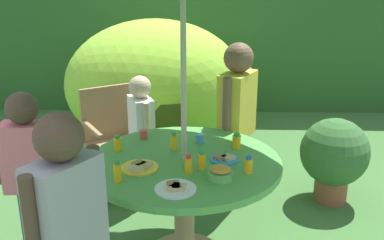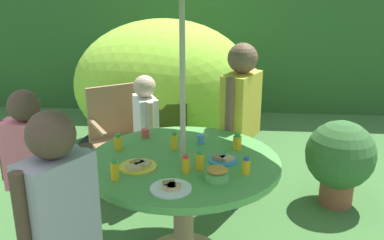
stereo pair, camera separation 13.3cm
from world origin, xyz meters
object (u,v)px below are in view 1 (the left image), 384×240
Objects in this scene: child_in_grey_shirt at (66,211)px; juice_bottle_far_right at (248,165)px; wooden_chair at (114,133)px; juice_bottle_near_right at (237,141)px; child_in_white_shirt at (141,122)px; cup_far at (200,139)px; potted_plant at (334,155)px; cup_near at (144,134)px; snack_bowl at (220,173)px; juice_bottle_back_edge at (118,172)px; juice_bottle_center_back at (202,161)px; plate_mid_left at (224,159)px; juice_bottle_front_edge at (118,144)px; plate_near_left at (140,167)px; child_in_yellow_shirt at (237,105)px; child_in_pink_shirt at (28,157)px; plate_mid_right at (176,188)px; dome_tent at (155,86)px; juice_bottle_center_front at (188,165)px; garden_table at (184,178)px; juice_bottle_far_left at (174,142)px.

child_in_grey_shirt is 1.14m from juice_bottle_far_right.
juice_bottle_near_right is (1.06, -0.90, 0.29)m from wooden_chair.
child_in_white_shirt is at bearing 126.83° from juice_bottle_far_right.
potted_plant is at bearing 26.43° from cup_far.
juice_bottle_near_right is at bearing -14.02° from cup_near.
snack_bowl reaches higher than potted_plant.
wooden_chair is 7.36× the size of juice_bottle_back_edge.
juice_bottle_far_right is 0.90× the size of juice_bottle_center_back.
plate_mid_left is at bearing -33.52° from cup_near.
snack_bowl is 1.23× the size of juice_bottle_center_back.
juice_bottle_front_edge is at bearing -156.92° from potted_plant.
juice_bottle_front_edge is (-0.19, 0.29, 0.04)m from plate_near_left.
child_in_yellow_shirt is 1.35m from juice_bottle_back_edge.
juice_bottle_far_right is at bearing -8.45° from child_in_pink_shirt.
child_in_white_shirt reaches higher than juice_bottle_back_edge.
juice_bottle_near_right is at bearing 29.90° from plate_near_left.
plate_near_left is 3.75× the size of cup_far.
plate_mid_left is at bearing -81.47° from wooden_chair.
child_in_white_shirt is 10.25× the size of juice_bottle_near_right.
child_in_yellow_shirt is at bearing 70.65° from plate_mid_right.
juice_bottle_center_front is at bearing -82.39° from dome_tent.
child_in_grey_shirt is at bearing -28.09° from child_in_white_shirt.
juice_bottle_center_back is at bearing 2.28° from child_in_white_shirt.
juice_bottle_front_edge is at bearing 15.71° from child_in_pink_shirt.
wooden_chair is at bearing -79.59° from child_in_yellow_shirt.
child_in_yellow_shirt reaches higher than snack_bowl.
cup_far is (0.51, -0.60, 0.08)m from child_in_white_shirt.
juice_bottle_front_edge is at bearing 159.44° from juice_bottle_far_right.
snack_bowl is 0.18m from juice_bottle_center_back.
garden_table is at bearing -16.27° from juice_bottle_front_edge.
juice_bottle_far_left is (0.44, 1.02, -0.05)m from child_in_grey_shirt.
child_in_grey_shirt is 0.94m from snack_bowl.
juice_bottle_front_edge is 1.75× the size of cup_far.
child_in_yellow_shirt reaches higher than plate_mid_left.
juice_bottle_far_left reaches higher than plate_mid_left.
wooden_chair reaches higher than juice_bottle_far_right.
juice_bottle_near_right is at bearing 7.80° from child_in_pink_shirt.
dome_tent is at bearing 103.36° from juice_bottle_center_back.
wooden_chair is at bearing 102.78° from juice_bottle_back_edge.
garden_table is 0.60× the size of dome_tent.
juice_bottle_near_right is at bearing 5.32° from juice_bottle_far_left.
juice_bottle_far_right is at bearing -52.36° from plate_mid_left.
child_in_white_shirt is at bearing -71.37° from child_in_yellow_shirt.
wooden_chair is (-0.70, 1.11, -0.10)m from garden_table.
wooden_chair is 0.67× the size of child_in_yellow_shirt.
juice_bottle_far_right is (0.18, 0.09, 0.01)m from snack_bowl.
dome_tent is 19.89× the size of juice_bottle_near_right.
child_in_yellow_shirt reaches higher than child_in_white_shirt.
cup_far is (0.56, 0.16, -0.02)m from juice_bottle_front_edge.
juice_bottle_center_back is 0.53m from juice_bottle_back_edge.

